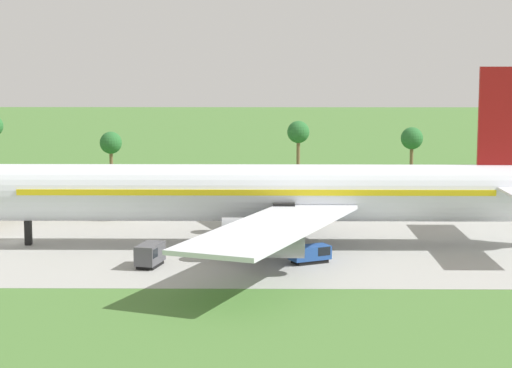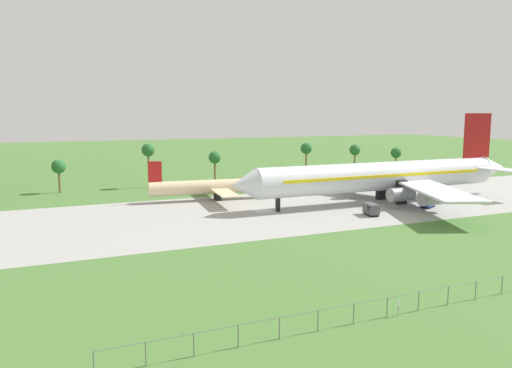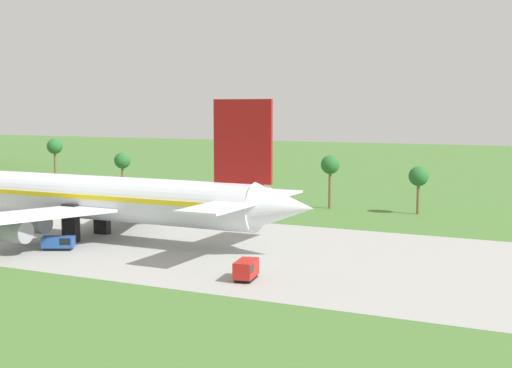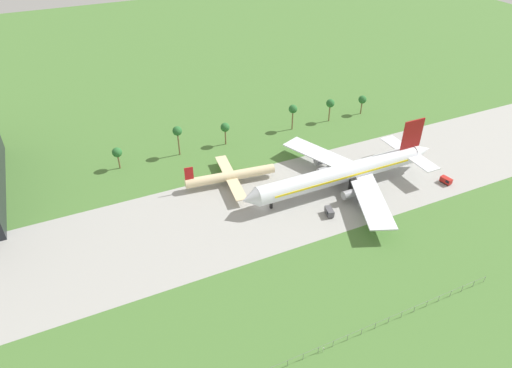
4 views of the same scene
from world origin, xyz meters
The scene contains 7 objects.
ground_plane centered at (0.00, 0.00, 0.00)m, with size 600.00×600.00×0.00m, color #477233.
taxiway_strip centered at (0.00, 0.00, 0.01)m, with size 320.00×44.00×0.02m.
jet_airliner centered at (30.24, -1.79, 6.03)m, with size 75.44×61.16×20.32m.
regional_aircraft centered at (-4.43, 16.93, 3.15)m, with size 32.11×29.02×9.55m.
baggage_tug centered at (17.65, -12.98, 1.29)m, with size 2.88×4.42×2.39m.
catering_van centered at (34.33, -10.89, 1.01)m, with size 4.63×3.65×1.83m.
palm_tree_row centered at (18.28, 43.47, 8.06)m, with size 111.58×3.60×12.17m.
Camera 1 is at (29.56, -105.78, 21.24)m, focal length 65.00 mm.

